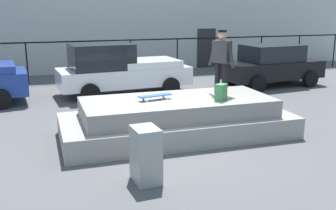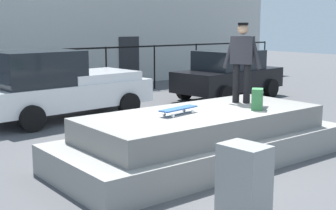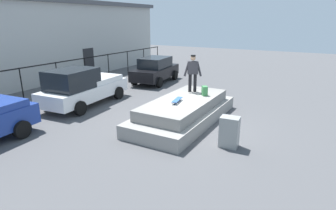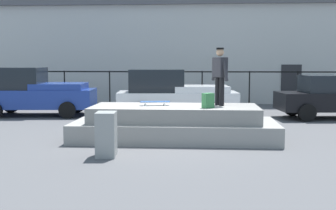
% 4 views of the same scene
% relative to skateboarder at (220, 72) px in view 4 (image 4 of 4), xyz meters
% --- Properties ---
extents(ground_plane, '(60.00, 60.00, 0.00)m').
position_rel_skateboarder_xyz_m(ground_plane, '(-1.56, -0.49, -1.87)').
color(ground_plane, '#4C4C4F').
extents(concrete_ledge, '(5.62, 2.41, 0.94)m').
position_rel_skateboarder_xyz_m(concrete_ledge, '(-1.24, -0.22, -1.44)').
color(concrete_ledge, gray).
rests_on(concrete_ledge, ground_plane).
extents(skateboarder, '(0.48, 0.74, 1.61)m').
position_rel_skateboarder_xyz_m(skateboarder, '(0.00, 0.00, 0.00)').
color(skateboarder, black).
rests_on(skateboarder, concrete_ledge).
extents(skateboard, '(0.85, 0.34, 0.12)m').
position_rel_skateboarder_xyz_m(skateboard, '(-1.80, -0.18, -0.83)').
color(skateboard, '#264C8C').
rests_on(skateboard, concrete_ledge).
extents(backpack, '(0.34, 0.33, 0.40)m').
position_rel_skateboarder_xyz_m(backpack, '(-0.33, -0.72, -0.73)').
color(backpack, '#33723F').
rests_on(backpack, concrete_ledge).
extents(car_blue_pickup_near, '(4.64, 2.41, 1.92)m').
position_rel_skateboarder_xyz_m(car_blue_pickup_near, '(-7.21, 4.78, -0.92)').
color(car_blue_pickup_near, navy).
rests_on(car_blue_pickup_near, ground_plane).
extents(car_white_pickup_mid, '(4.82, 2.32, 1.85)m').
position_rel_skateboarder_xyz_m(car_white_pickup_mid, '(-1.63, 5.04, -0.95)').
color(car_white_pickup_mid, white).
rests_on(car_white_pickup_mid, ground_plane).
extents(car_black_sedan_far, '(4.24, 2.31, 1.64)m').
position_rel_skateboarder_xyz_m(car_black_sedan_far, '(4.46, 4.72, -1.03)').
color(car_black_sedan_far, black).
rests_on(car_black_sedan_far, ground_plane).
extents(utility_box, '(0.49, 0.63, 1.02)m').
position_rel_skateboarder_xyz_m(utility_box, '(-2.68, -2.57, -1.35)').
color(utility_box, gray).
rests_on(utility_box, ground_plane).
extents(fence_row, '(24.06, 0.06, 1.72)m').
position_rel_skateboarder_xyz_m(fence_row, '(-1.56, 8.24, -0.65)').
color(fence_row, black).
rests_on(fence_row, ground_plane).
extents(warehouse_building, '(28.33, 9.32, 5.31)m').
position_rel_skateboarder_xyz_m(warehouse_building, '(-1.56, 14.64, 0.80)').
color(warehouse_building, '#B2B2AD').
rests_on(warehouse_building, ground_plane).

